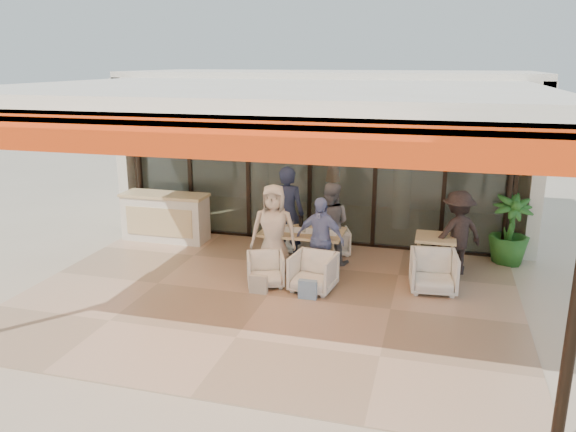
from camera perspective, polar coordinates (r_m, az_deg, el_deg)
name	(u,v)px	position (r m, az deg, el deg)	size (l,w,h in m)	color
ground	(268,297)	(9.34, -2.07, -8.21)	(70.00, 70.00, 0.00)	#C6B293
terrace_floor	(268,297)	(9.33, -2.07, -8.18)	(8.00, 6.00, 0.01)	tan
terrace_structure	(260,97)	(8.31, -2.84, 12.01)	(8.00, 6.00, 3.40)	silver
glass_storefront	(310,169)	(11.65, 2.25, 4.84)	(8.08, 0.10, 3.20)	#9EADA3
interior_block	(332,126)	(13.79, 4.52, 9.12)	(9.05, 3.62, 3.52)	silver
host_counter	(166,217)	(12.27, -12.34, -0.09)	(1.85, 0.65, 1.04)	silver
dining_table	(302,234)	(10.31, 1.47, -1.80)	(1.50, 0.90, 0.93)	#DEC687
chair_far_left	(294,237)	(11.40, 0.57, -2.16)	(0.57, 0.53, 0.59)	white
chair_far_right	(334,240)	(11.23, 4.72, -2.48)	(0.58, 0.54, 0.60)	white
chair_near_left	(265,268)	(9.67, -2.30, -5.33)	(0.62, 0.58, 0.63)	white
chair_near_right	(313,271)	(9.45, 2.58, -5.57)	(0.70, 0.65, 0.72)	white
diner_navy	(287,213)	(10.76, -0.10, 0.26)	(0.67, 0.44, 1.85)	#1A2239
diner_grey	(330,223)	(10.61, 4.28, -0.76)	(0.77, 0.60, 1.58)	slate
diner_cream	(274,231)	(9.95, -1.47, -1.52)	(0.82, 0.53, 1.68)	beige
diner_periwinkle	(320,239)	(9.78, 3.26, -2.38)	(0.88, 0.37, 1.51)	#7884C9
tote_bag_cream	(258,285)	(9.37, -3.03, -7.00)	(0.30, 0.10, 0.34)	silver
tote_bag_blue	(308,290)	(9.16, 2.01, -7.54)	(0.30, 0.10, 0.34)	#99BFD8
side_table	(435,242)	(10.33, 14.75, -2.57)	(0.70, 0.70, 0.74)	#DEC687
side_chair	(434,270)	(9.71, 14.57, -5.33)	(0.75, 0.70, 0.77)	white
standing_woman	(457,233)	(10.45, 16.80, -1.71)	(1.01, 0.58, 1.56)	black
potted_palm	(510,230)	(11.40, 21.61, -1.32)	(0.75, 0.75, 1.34)	#1E5919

